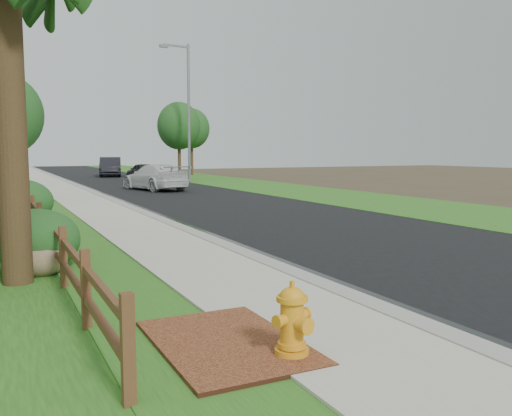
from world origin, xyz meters
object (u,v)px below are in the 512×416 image
white_suv (155,177)px  streetlight (186,105)px  dark_car_mid (142,171)px  fire_hydrant (292,321)px  ranch_fence (44,228)px

white_suv → streetlight: 9.32m
dark_car_mid → streetlight: size_ratio=0.40×
dark_car_mid → white_suv: bearing=74.0°
white_suv → dark_car_mid: white_suv is taller
dark_car_mid → streetlight: 7.37m
white_suv → streetlight: (4.31, 6.64, 4.92)m
fire_hydrant → dark_car_mid: size_ratio=0.21×
ranch_fence → dark_car_mid: size_ratio=4.21×
white_suv → ranch_fence: bearing=54.4°
white_suv → streetlight: size_ratio=0.52×
ranch_fence → streetlight: 28.42m
streetlight → fire_hydrant: bearing=-107.0°
ranch_fence → white_suv: bearing=67.2°
fire_hydrant → dark_car_mid: bearing=78.1°
ranch_fence → streetlight: size_ratio=1.68×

